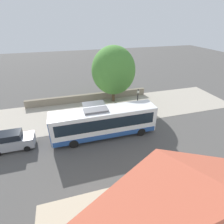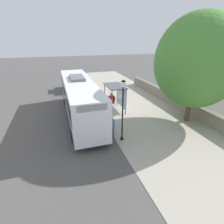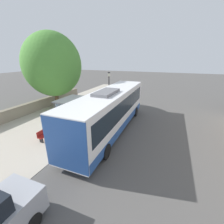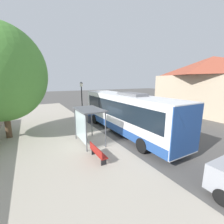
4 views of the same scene
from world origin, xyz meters
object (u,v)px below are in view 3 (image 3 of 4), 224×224
object	(u,v)px
pedestrian	(113,103)
bench	(47,133)
street_lamp_near	(109,88)
bus	(111,110)
shade_tree	(53,65)
bus_shelter	(70,104)

from	to	relation	value
pedestrian	bench	distance (m)	8.19
pedestrian	street_lamp_near	size ratio (longest dim) A/B	0.40
bus	shade_tree	bearing A→B (deg)	157.26
bus	street_lamp_near	distance (m)	5.60
bus_shelter	bench	world-z (taller)	bus_shelter
bus	street_lamp_near	size ratio (longest dim) A/B	2.64
bench	street_lamp_near	world-z (taller)	street_lamp_near
bus	bench	world-z (taller)	bus
bus	bus_shelter	world-z (taller)	bus
bus	shade_tree	xyz separation A→B (m)	(-9.05, 3.79, 3.29)
pedestrian	street_lamp_near	distance (m)	1.77
bench	shade_tree	size ratio (longest dim) A/B	0.20
shade_tree	street_lamp_near	bearing A→B (deg)	10.56
bus	bench	distance (m)	5.34
bus	pedestrian	world-z (taller)	bus
bus	shade_tree	world-z (taller)	shade_tree
bench	pedestrian	bearing A→B (deg)	72.46
bus_shelter	street_lamp_near	distance (m)	5.78
bench	shade_tree	xyz separation A→B (m)	(-4.96, 6.91, 4.72)
street_lamp_near	shade_tree	size ratio (longest dim) A/B	0.51
bench	shade_tree	bearing A→B (deg)	125.67
street_lamp_near	shade_tree	world-z (taller)	shade_tree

